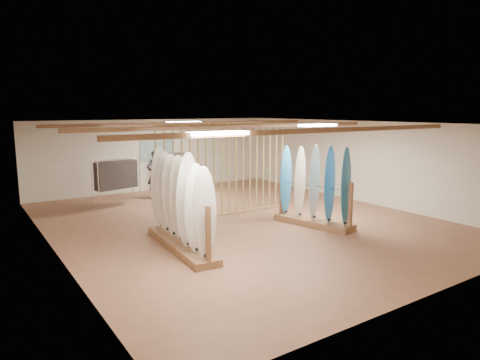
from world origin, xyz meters
TOP-DOWN VIEW (x-y plane):
  - floor at (0.00, 0.00)m, footprint 12.00×12.00m
  - ceiling at (0.00, 0.00)m, footprint 12.00×12.00m
  - wall_back at (0.00, 6.00)m, footprint 12.00×0.00m
  - wall_front at (0.00, -6.00)m, footprint 12.00×0.00m
  - wall_left at (-5.00, 0.00)m, footprint 0.00×12.00m
  - wall_right at (5.00, 0.00)m, footprint 0.00×12.00m
  - ceiling_slats at (0.00, 0.00)m, footprint 9.50×6.12m
  - light_panels at (0.00, 0.00)m, footprint 1.20×0.35m
  - bamboo_partition at (0.00, 0.80)m, footprint 4.45×0.05m
  - poster at (0.00, 5.98)m, footprint 1.40×0.03m
  - rack_left at (-2.51, -1.29)m, footprint 0.85×3.16m
  - rack_right at (1.45, -1.51)m, footprint 1.15×2.40m
  - clothing_rack_a at (-2.33, 3.87)m, footprint 1.48×0.68m
  - clothing_rack_b at (0.49, 5.40)m, footprint 1.45×0.37m
  - shopper_a at (-0.77, 4.33)m, footprint 0.75×0.52m
  - shopper_b at (-0.50, 3.55)m, footprint 1.10×1.04m

SIDE VIEW (x-z plane):
  - floor at x=0.00m, z-range 0.00..0.00m
  - rack_left at x=-2.51m, z-range -0.34..1.84m
  - rack_right at x=1.45m, z-range -0.35..1.86m
  - shopper_b at x=-0.50m, z-range 0.00..1.82m
  - shopper_a at x=-0.77m, z-range 0.00..1.99m
  - clothing_rack_b at x=0.49m, z-range 0.23..1.79m
  - clothing_rack_a at x=-2.33m, z-range 0.24..1.86m
  - bamboo_partition at x=0.00m, z-range 0.01..2.79m
  - wall_back at x=0.00m, z-range -4.60..7.40m
  - wall_front at x=0.00m, z-range -4.60..7.40m
  - wall_left at x=-5.00m, z-range -4.60..7.40m
  - wall_right at x=5.00m, z-range -4.60..7.40m
  - poster at x=0.00m, z-range 1.15..2.05m
  - ceiling_slats at x=0.00m, z-range 2.67..2.77m
  - light_panels at x=0.00m, z-range 2.71..2.77m
  - ceiling at x=0.00m, z-range 2.80..2.80m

